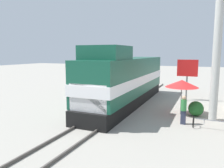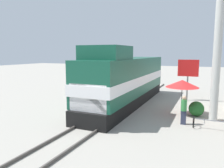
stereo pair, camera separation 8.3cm
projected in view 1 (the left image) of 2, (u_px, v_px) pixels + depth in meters
name	position (u px, v px, depth m)	size (l,w,h in m)	color
ground_plane	(116.00, 111.00, 16.35)	(120.00, 120.00, 0.00)	gray
rail_near	(107.00, 109.00, 16.62)	(0.08, 30.25, 0.15)	#4C4742
rail_far	(125.00, 111.00, 16.06)	(0.08, 30.25, 0.15)	#4C4742
locomotive	(126.00, 80.00, 17.92)	(2.85, 14.00, 4.75)	black
utility_pole	(217.00, 51.00, 13.44)	(1.80, 0.49, 8.70)	#B2B2AD
vendor_umbrella	(182.00, 84.00, 15.09)	(2.26, 2.26, 2.45)	#4C4C4C
billboard_sign	(187.00, 71.00, 19.62)	(1.79, 0.12, 3.71)	#595959
shrub_cluster	(196.00, 109.00, 14.95)	(1.02, 1.02, 1.02)	#236028
person_bystander	(184.00, 109.00, 13.14)	(0.34, 0.34, 1.76)	#2D3347
bicycle	(210.00, 123.00, 12.29)	(1.84, 0.74, 0.69)	black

